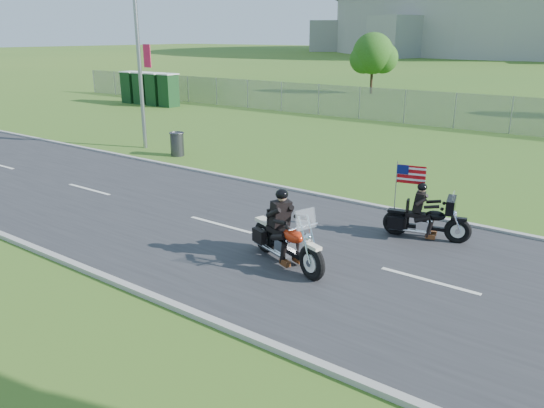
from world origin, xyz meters
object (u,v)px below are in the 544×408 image
Objects in this scene: porta_toilet_d at (131,88)px; motorcycle_follow at (426,221)px; porta_toilet_c at (143,89)px; porta_toilet_b at (155,90)px; trash_can at (177,144)px; streetlight at (140,22)px; porta_toilet_a at (169,91)px; motorcycle_lead at (286,242)px.

porta_toilet_d is 1.03× the size of motorcycle_follow.
porta_toilet_c is at bearing 138.67° from motorcycle_follow.
motorcycle_follow is (26.39, -14.60, -0.63)m from porta_toilet_b.
trash_can is (16.70, -11.33, -0.64)m from porta_toilet_d.
motorcycle_follow is 2.20× the size of trash_can.
porta_toilet_a is at bearing 132.91° from streetlight.
porta_toilet_b is 30.33m from motorcycle_lead.
streetlight is at bearing 152.07° from motorcycle_follow.
streetlight reaches higher than porta_toilet_c.
streetlight is at bearing 167.38° from trash_can.
porta_toilet_b reaches higher than trash_can.
streetlight is at bearing -43.35° from porta_toilet_b.
porta_toilet_c is (-2.80, 0.00, 0.00)m from porta_toilet_a.
porta_toilet_a is 1.40m from porta_toilet_b.
motorcycle_lead is 2.56× the size of trash_can.
motorcycle_lead is 12.44m from trash_can.
porta_toilet_b is 1.40m from porta_toilet_c.
porta_toilet_c is at bearing 143.46° from trash_can.
motorcycle_lead is (24.36, -18.06, -0.58)m from porta_toilet_b.
streetlight is 3.86× the size of motorcycle_lead.
streetlight is 5.73m from trash_can.
motorcycle_lead is 1.16× the size of motorcycle_follow.
porta_toilet_b is 1.00× the size of porta_toilet_d.
trash_can is at bearing -12.62° from streetlight.
trash_can is (12.50, -11.33, -0.64)m from porta_toilet_a.
trash_can is at bearing -42.21° from porta_toilet_a.
porta_toilet_a is 4.20m from porta_toilet_d.
porta_toilet_a and porta_toilet_c have the same top height.
porta_toilet_b and porta_toilet_d have the same top height.
streetlight is 15.39m from porta_toilet_a.
porta_toilet_d is 0.89× the size of motorcycle_lead.
trash_can is at bearing 151.74° from motorcycle_follow.
motorcycle_follow is (29.19, -14.60, -0.63)m from porta_toilet_d.
porta_toilet_c is at bearing 180.00° from porta_toilet_b.
porta_toilet_c is 1.00× the size of porta_toilet_d.
porta_toilet_c is (-1.40, 0.00, 0.00)m from porta_toilet_b.
porta_toilet_b is at bearing 140.80° from trash_can.
motorcycle_lead is (25.76, -18.06, -0.58)m from porta_toilet_c.
motorcycle_follow is at bearing -26.57° from porta_toilet_d.
motorcycle_lead is (12.94, -7.28, -5.07)m from streetlight.
streetlight is at bearing -47.09° from porta_toilet_a.
porta_toilet_b is (-1.40, 0.00, 0.00)m from porta_toilet_a.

